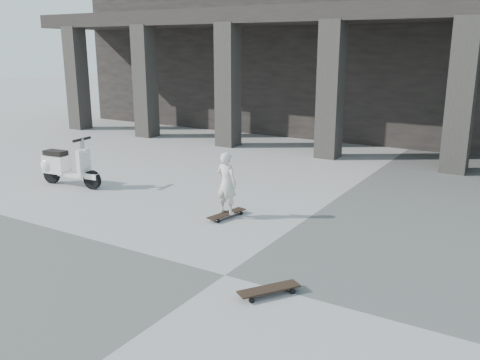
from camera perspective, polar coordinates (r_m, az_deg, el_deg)
The scene contains 6 objects.
ground at distance 7.59m, azimuth -1.70°, elevation -10.64°, with size 90.00×90.00×0.00m, color #4C4C4A.
colonnade at distance 19.87m, azimuth 20.95°, elevation 13.20°, with size 28.00×8.82×6.00m.
longboard at distance 9.97m, azimuth -1.49°, elevation -3.84°, with size 0.39×0.94×0.09m.
skateboard_spare at distance 7.01m, azimuth 3.27°, elevation -12.20°, with size 0.67×0.85×0.10m.
child at distance 9.79m, azimuth -1.52°, elevation -0.36°, with size 0.44×0.29×1.22m, color beige.
scooter at distance 12.96m, azimuth -19.44°, elevation 1.54°, with size 1.72×0.62×1.20m.
Camera 1 is at (3.74, -5.74, 3.26)m, focal length 38.00 mm.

